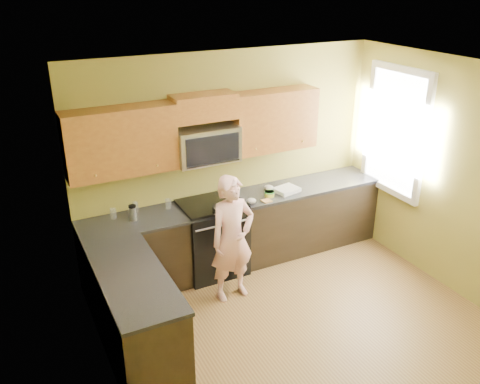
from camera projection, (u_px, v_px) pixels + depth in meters
floor at (313, 337)px, 5.30m from camera, size 4.00×4.00×0.00m
ceiling at (331, 79)px, 4.22m from camera, size 4.00×4.00×0.00m
wall_back at (229, 159)px, 6.39m from camera, size 4.00×0.00×4.00m
wall_left at (110, 276)px, 3.93m from camera, size 0.00×4.00×4.00m
wall_right at (470, 186)px, 5.59m from camera, size 0.00×4.00×4.00m
cabinet_back_run at (240, 232)px, 6.51m from camera, size 4.00×0.60×0.88m
cabinet_left_run at (135, 317)px, 4.91m from camera, size 0.60×1.60×0.88m
countertop_back at (240, 200)px, 6.32m from camera, size 4.00×0.62×0.04m
countertop_left at (132, 276)px, 4.73m from camera, size 0.62×1.60×0.04m
stove at (212, 237)px, 6.31m from camera, size 0.76×0.65×0.95m
microwave at (206, 161)px, 6.03m from camera, size 0.76×0.40×0.42m
upper_cab_left at (124, 174)px, 5.64m from camera, size 1.22×0.33×0.75m
upper_cab_right at (273, 149)px, 6.44m from camera, size 1.12×0.33×0.75m
upper_cab_over_mw at (204, 107)px, 5.79m from camera, size 0.76×0.33×0.30m
window at (395, 132)px, 6.44m from camera, size 0.06×1.06×1.66m
woman at (232, 239)px, 5.70m from camera, size 0.58×0.41×1.51m
frying_pan at (223, 210)px, 5.93m from camera, size 0.36×0.48×0.06m
butter_tub at (269, 196)px, 6.37m from camera, size 0.14×0.14×0.09m
toast_slice at (267, 201)px, 6.23m from camera, size 0.12×0.12×0.01m
napkin_a at (252, 201)px, 6.18m from camera, size 0.14×0.15×0.06m
napkin_b at (269, 188)px, 6.54m from camera, size 0.15×0.16×0.07m
dish_towel at (287, 190)px, 6.50m from camera, size 0.34×0.29×0.05m
travel_mug at (133, 220)px, 5.76m from camera, size 0.10×0.10×0.19m
glass_a at (113, 214)px, 5.78m from camera, size 0.08×0.08×0.12m
glass_b at (135, 207)px, 5.94m from camera, size 0.08×0.08×0.12m
glass_c at (168, 204)px, 6.02m from camera, size 0.07×0.07×0.12m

